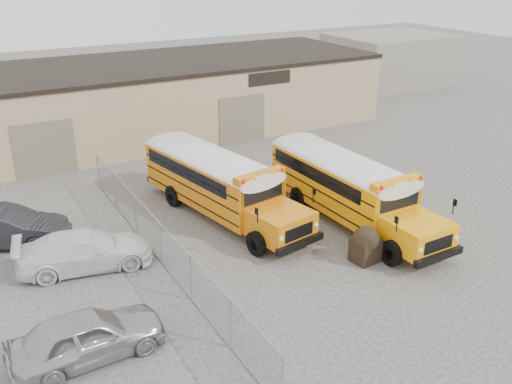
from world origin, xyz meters
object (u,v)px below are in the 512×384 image
car_silver (87,336)px  car_dark (6,228)px  tarp_bundle (366,244)px  car_white (85,250)px  school_bus_left (151,147)px  school_bus_right (274,146)px

car_silver → car_dark: 8.88m
tarp_bundle → car_white: size_ratio=0.29×
school_bus_left → school_bus_right: bearing=-29.2°
car_silver → car_white: size_ratio=0.90×
tarp_bundle → car_dark: car_dark is taller
car_white → car_dark: 4.17m
school_bus_right → tarp_bundle: 9.79m
tarp_bundle → car_dark: bearing=145.4°
car_white → car_silver: bearing=176.9°
car_silver → car_white: car_silver is taller
car_silver → tarp_bundle: bearing=-89.9°
tarp_bundle → car_dark: size_ratio=0.30×
tarp_bundle → car_white: (-9.67, 4.89, -0.02)m
tarp_bundle → car_white: bearing=153.2°
school_bus_left → car_dark: size_ratio=2.11×
school_bus_left → car_white: school_bus_left is taller
school_bus_left → car_white: (-5.56, -7.93, -0.97)m
car_white → car_dark: car_dark is taller
school_bus_right → car_dark: 13.77m
car_dark → school_bus_left: bearing=-33.2°
car_white → school_bus_right: bearing=-57.2°
school_bus_left → car_silver: 14.99m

